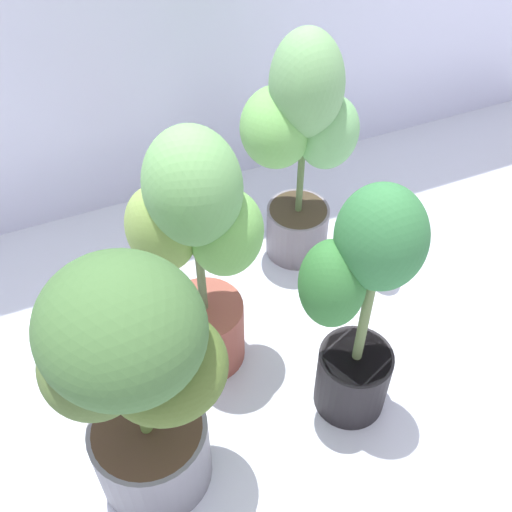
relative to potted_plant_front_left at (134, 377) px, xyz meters
name	(u,v)px	position (x,y,z in m)	size (l,w,h in m)	color
ground_plane	(239,388)	(0.27, 0.14, -0.42)	(8.00, 8.00, 0.00)	silver
potted_plant_front_left	(134,377)	(0.00, 0.00, 0.00)	(0.44, 0.44, 0.71)	slate
potted_plant_center	(198,246)	(0.23, 0.28, 0.02)	(0.37, 0.29, 0.75)	#974C3D
potted_plant_back_right	(300,137)	(0.62, 0.56, 0.03)	(0.39, 0.31, 0.76)	slate
potted_plant_front_right	(358,306)	(0.50, 0.00, -0.02)	(0.29, 0.25, 0.73)	black
nutrient_bottle	(381,248)	(0.80, 0.34, -0.28)	(0.08, 0.08, 0.28)	white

